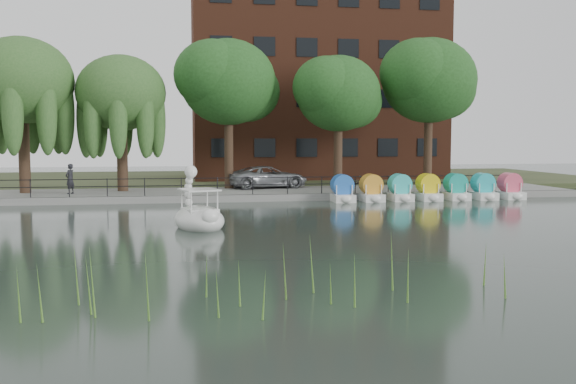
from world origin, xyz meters
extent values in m
plane|color=#333D37|center=(0.00, 0.00, 0.00)|extent=(120.00, 120.00, 0.00)
cube|color=gray|center=(0.00, 16.00, 0.20)|extent=(40.00, 6.00, 0.40)
cube|color=gray|center=(0.00, 13.05, 0.20)|extent=(40.00, 0.25, 0.40)
cube|color=#47512D|center=(0.00, 30.00, 0.18)|extent=(60.00, 22.00, 0.36)
cylinder|color=black|center=(0.00, 13.25, 1.35)|extent=(32.00, 0.04, 0.04)
cylinder|color=black|center=(0.00, 13.25, 0.95)|extent=(32.00, 0.04, 0.04)
cylinder|color=black|center=(0.00, 13.25, 0.90)|extent=(0.05, 0.05, 1.00)
cube|color=#4C1E16|center=(7.00, 30.00, 9.36)|extent=(20.00, 10.00, 18.00)
cylinder|color=#473323|center=(-13.00, 16.50, 2.50)|extent=(0.60, 0.60, 4.20)
ellipsoid|color=#487234|center=(-13.00, 16.50, 6.91)|extent=(5.88, 5.88, 5.00)
cylinder|color=#473323|center=(-7.50, 17.00, 2.30)|extent=(0.60, 0.60, 3.80)
ellipsoid|color=#487234|center=(-7.50, 17.00, 6.29)|extent=(5.32, 5.32, 4.52)
cylinder|color=#473323|center=(-1.00, 18.00, 2.65)|extent=(0.60, 0.60, 4.50)
ellipsoid|color=#2A6526|center=(-1.00, 18.00, 7.10)|extent=(6.00, 6.00, 5.10)
cylinder|color=#473323|center=(6.00, 17.50, 2.42)|extent=(0.60, 0.60, 4.05)
ellipsoid|color=#2A6526|center=(6.00, 17.50, 6.43)|extent=(5.40, 5.40, 4.59)
cylinder|color=#473323|center=(12.50, 18.50, 2.76)|extent=(0.60, 0.60, 4.72)
ellipsoid|color=#2A6526|center=(12.50, 18.50, 7.44)|extent=(6.30, 6.30, 5.36)
imported|color=gray|center=(1.49, 17.81, 1.20)|extent=(3.71, 6.19, 1.61)
imported|color=gray|center=(6.35, 14.64, 0.90)|extent=(0.88, 1.80, 1.00)
imported|color=black|center=(-10.28, 15.29, 1.39)|extent=(0.77, 0.86, 1.98)
ellipsoid|color=white|center=(-3.29, 2.81, 0.32)|extent=(2.63, 3.33, 0.65)
cube|color=white|center=(-3.26, 2.71, 0.65)|extent=(1.52, 1.59, 0.32)
cube|color=white|center=(-3.28, 2.76, 1.55)|extent=(1.73, 1.80, 0.06)
ellipsoid|color=white|center=(-2.92, 1.63, 0.59)|extent=(0.81, 0.71, 0.61)
sphere|color=white|center=(-3.58, 3.74, 2.22)|extent=(0.52, 0.52, 0.52)
cone|color=black|center=(-3.69, 4.07, 2.18)|extent=(0.29, 0.33, 0.22)
cylinder|color=yellow|center=(-3.64, 3.93, 2.19)|extent=(0.30, 0.19, 0.28)
cube|color=white|center=(4.99, 12.25, 0.22)|extent=(1.15, 1.70, 0.44)
cylinder|color=blue|center=(4.99, 12.35, 0.95)|extent=(0.90, 1.20, 0.90)
cube|color=white|center=(6.69, 12.25, 0.22)|extent=(1.15, 1.70, 0.44)
cylinder|color=gold|center=(6.69, 12.35, 0.95)|extent=(0.90, 1.20, 0.90)
cube|color=white|center=(8.39, 12.25, 0.22)|extent=(1.15, 1.70, 0.44)
cylinder|color=#33C5C1|center=(8.39, 12.35, 0.95)|extent=(0.90, 1.20, 0.90)
cube|color=white|center=(10.09, 12.25, 0.22)|extent=(1.15, 1.70, 0.44)
cylinder|color=yellow|center=(10.09, 12.35, 0.95)|extent=(0.90, 1.20, 0.90)
cube|color=white|center=(11.79, 12.25, 0.22)|extent=(1.15, 1.70, 0.44)
cylinder|color=teal|center=(11.79, 12.35, 0.95)|extent=(0.90, 1.20, 0.90)
cube|color=white|center=(13.49, 12.25, 0.22)|extent=(1.15, 1.70, 0.44)
cylinder|color=#23B4BD|center=(13.49, 12.35, 0.95)|extent=(0.90, 1.20, 0.90)
cube|color=white|center=(15.19, 12.25, 0.22)|extent=(1.15, 1.70, 0.44)
cylinder|color=#E34D6C|center=(15.19, 12.35, 0.95)|extent=(0.90, 1.20, 0.90)
camera|label=1|loc=(-3.93, -22.81, 3.60)|focal=40.00mm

